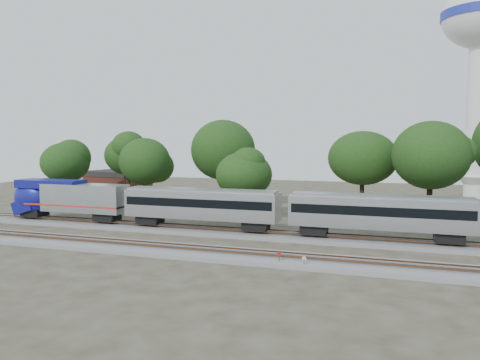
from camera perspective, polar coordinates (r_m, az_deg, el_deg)
name	(u,v)px	position (r m, az deg, el deg)	size (l,w,h in m)	color
ground	(235,247)	(47.41, -0.66, -8.17)	(160.00, 160.00, 0.00)	#383328
track_far	(252,234)	(52.95, 1.46, -6.57)	(160.00, 5.00, 0.73)	slate
track_near	(221,254)	(43.70, -2.38, -9.02)	(160.00, 5.00, 0.73)	slate
switch_stand_red	(279,257)	(40.56, 4.79, -9.35)	(0.37, 0.11, 1.16)	#512D19
switch_stand_white	(304,261)	(39.67, 7.83, -9.77)	(0.35, 0.06, 1.09)	#512D19
switch_lever	(272,265)	(40.30, 3.87, -10.30)	(0.50, 0.30, 0.30)	#512D19
brick_building	(118,184)	(89.52, -14.66, -0.52)	(12.04, 9.67, 5.12)	brown
tree_0	(65,163)	(75.97, -20.51, 1.99)	(7.46, 7.46, 10.52)	black
tree_1	(127,156)	(76.68, -13.56, 2.91)	(8.44, 8.44, 11.90)	black
tree_2	(145,162)	(71.67, -11.53, 2.22)	(7.68, 7.68, 10.82)	black
tree_3	(223,150)	(72.22, -2.09, 3.67)	(9.38, 9.38, 13.22)	black
tree_4	(244,175)	(62.14, 0.48, 0.61)	(6.23, 6.23, 8.78)	black
tree_5	(363,158)	(68.26, 14.72, 2.58)	(8.33, 8.33, 11.75)	black
tree_6	(431,155)	(62.72, 22.24, 2.81)	(9.01, 9.01, 12.70)	black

